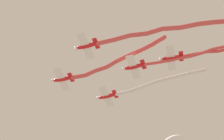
# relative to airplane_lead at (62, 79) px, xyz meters

# --- Properties ---
(airplane_lead) EXTENTS (5.35, 7.05, 1.74)m
(airplane_lead) POSITION_rel_airplane_lead_xyz_m (0.00, 0.00, 0.00)
(airplane_lead) COLOR red
(smoke_trail_lead) EXTENTS (20.69, 8.82, 4.14)m
(smoke_trail_lead) POSITION_rel_airplane_lead_xyz_m (12.50, -3.93, 1.44)
(smoke_trail_lead) COLOR #DB4C4C
(airplane_left_wing) EXTENTS (5.38, 7.06, 1.74)m
(airplane_left_wing) POSITION_rel_airplane_lead_xyz_m (6.17, -9.53, -0.40)
(airplane_left_wing) COLOR red
(smoke_trail_left_wing) EXTENTS (33.24, 6.62, 1.85)m
(smoke_trail_left_wing) POSITION_rel_airplane_lead_xyz_m (24.60, -13.58, -0.86)
(smoke_trail_left_wing) COLOR #DB4C4C
(airplane_right_wing) EXTENTS (5.39, 7.05, 1.74)m
(airplane_right_wing) POSITION_rel_airplane_lead_xyz_m (9.53, 6.17, 0.30)
(airplane_right_wing) COLOR red
(smoke_trail_right_wing) EXTENTS (20.83, 5.42, 3.22)m
(smoke_trail_right_wing) POSITION_rel_airplane_lead_xyz_m (21.94, 3.06, 1.56)
(smoke_trail_right_wing) COLOR white
(airplane_slot) EXTENTS (5.38, 7.05, 1.74)m
(airplane_slot) POSITION_rel_airplane_lead_xyz_m (15.70, -3.36, -0.20)
(airplane_slot) COLOR red
(smoke_trail_slot) EXTENTS (16.67, 4.76, 1.17)m
(smoke_trail_slot) POSITION_rel_airplane_lead_xyz_m (26.21, -5.77, -0.10)
(smoke_trail_slot) COLOR #DB4C4C
(airplane_trail) EXTENTS (5.31, 7.04, 1.74)m
(airplane_trail) POSITION_rel_airplane_lead_xyz_m (23.54, -5.06, 0.40)
(airplane_trail) COLOR red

